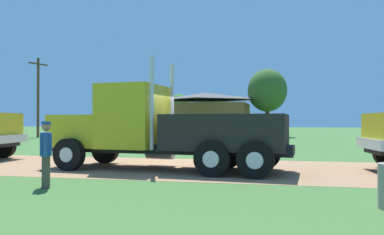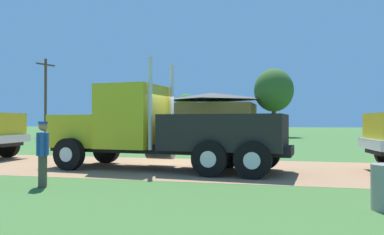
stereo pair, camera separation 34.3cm
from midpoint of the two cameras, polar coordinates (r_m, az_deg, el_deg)
name	(u,v)px [view 2 (the right image)]	position (r m, az deg, el deg)	size (l,w,h in m)	color
ground_plane	(184,168)	(13.30, -0.41, -7.55)	(200.00, 200.00, 0.00)	#3F692F
dirt_track	(184,168)	(13.29, -0.41, -7.53)	(120.00, 6.13, 0.01)	#A17551
truck_foreground_white	(162,130)	(12.73, -3.72, -1.95)	(8.41, 3.30, 3.66)	black
visitor_walking_mid	(43,151)	(9.96, -20.59, -4.74)	(0.47, 0.61, 1.61)	#264C8C
shed_building	(212,115)	(41.73, 3.19, 0.33)	(9.89, 7.49, 4.78)	brown
utility_pole_near	(46,96)	(41.73, -20.93, 3.11)	(0.81, 2.14, 8.08)	brown
tree_left	(186,107)	(57.47, -0.69, 1.64)	(3.43, 3.43, 5.80)	#513823
tree_mid	(274,90)	(41.28, 12.42, 4.00)	(4.15, 4.15, 7.23)	#513823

